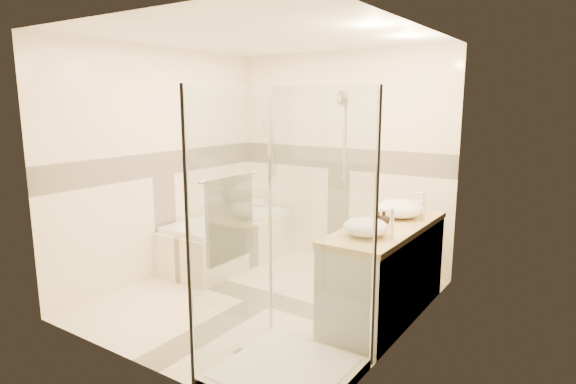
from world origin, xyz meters
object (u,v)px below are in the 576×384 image
Objects in this scene: vanity at (385,271)px; vessel_sink_near at (400,208)px; amenity_bottle_a at (379,220)px; vessel_sink_far at (365,227)px; bathtub at (229,237)px; shower_enclosure at (278,304)px; amenity_bottle_b at (384,219)px.

vessel_sink_near reaches higher than vanity.
vessel_sink_near is 3.03× the size of amenity_bottle_a.
amenity_bottle_a reaches higher than vanity.
vessel_sink_far is at bearing -90.00° from vessel_sink_near.
bathtub is at bearing 166.88° from amenity_bottle_a.
shower_enclosure is at bearing -102.97° from vanity.
bathtub is at bearing 169.60° from amenity_bottle_b.
amenity_bottle_b is (0.00, -0.39, -0.02)m from vessel_sink_near.
amenity_bottle_a reaches higher than amenity_bottle_b.
vessel_sink_near is at bearing 93.28° from vanity.
shower_enclosure is 4.66× the size of vessel_sink_near.
vanity is 11.20× the size of amenity_bottle_a.
amenity_bottle_b is (0.00, 0.11, -0.00)m from amenity_bottle_a.
shower_enclosure reaches higher than bathtub.
vanity reaches higher than bathtub.
vessel_sink_near is at bearing 90.00° from amenity_bottle_a.
amenity_bottle_a is (2.13, -0.50, 0.62)m from bathtub.
vanity is 0.79× the size of shower_enclosure.
amenity_bottle_b is (2.13, -0.39, 0.61)m from bathtub.
vessel_sink_near is at bearing -0.04° from bathtub.
vessel_sink_near is (2.13, -0.00, 0.63)m from bathtub.
bathtub is at bearing 170.75° from vanity.
vanity is 1.31m from shower_enclosure.
vessel_sink_far is (2.13, -0.77, 0.62)m from bathtub.
vessel_sink_near reaches higher than amenity_bottle_b.
vanity is 4.34× the size of vessel_sink_far.
vessel_sink_near is 0.39m from amenity_bottle_b.
bathtub is 1.05× the size of vanity.
amenity_bottle_b is at bearing -10.40° from bathtub.
vessel_sink_near is at bearing 80.44° from shower_enclosure.
amenity_bottle_b is at bearing 90.00° from vessel_sink_far.
shower_enclosure is 5.46× the size of vessel_sink_far.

